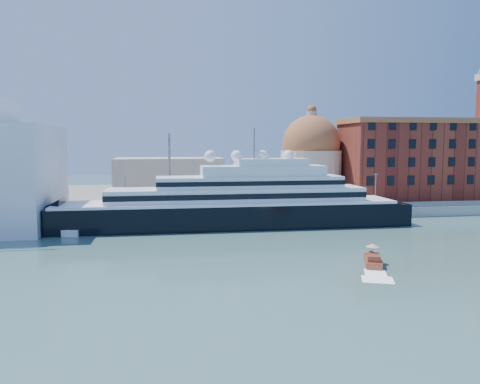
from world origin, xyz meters
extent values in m
plane|color=#365E5B|center=(0.00, 0.00, 0.00)|extent=(400.00, 400.00, 0.00)
cube|color=gray|center=(0.00, 34.00, 1.25)|extent=(180.00, 10.00, 2.50)
cube|color=slate|center=(0.00, 75.00, 1.00)|extent=(260.00, 72.00, 2.00)
cube|color=slate|center=(0.00, 29.50, 3.10)|extent=(180.00, 0.10, 1.20)
cube|color=black|center=(-7.65, 23.00, 2.10)|extent=(74.40, 11.45, 6.20)
cone|color=black|center=(-46.76, 23.00, 2.10)|extent=(9.54, 11.45, 11.45)
cube|color=black|center=(29.56, 23.00, 1.91)|extent=(5.72, 10.49, 5.72)
cube|color=white|center=(-7.65, 23.00, 5.44)|extent=(72.50, 11.64, 0.57)
cube|color=white|center=(-5.74, 23.00, 7.15)|extent=(55.33, 9.54, 2.86)
cube|color=black|center=(-5.74, 18.23, 7.15)|extent=(55.33, 0.15, 1.14)
cube|color=white|center=(-2.88, 23.00, 9.83)|extent=(40.06, 8.59, 2.48)
cube|color=white|center=(-0.01, 23.00, 12.21)|extent=(26.71, 7.63, 2.29)
cube|color=white|center=(1.89, 23.00, 14.12)|extent=(15.26, 6.68, 1.53)
cylinder|color=slate|center=(-1.92, 23.00, 18.12)|extent=(0.29, 0.29, 6.68)
sphere|color=white|center=(-11.46, 23.00, 15.45)|extent=(2.48, 2.48, 2.48)
sphere|color=white|center=(-5.74, 23.00, 15.45)|extent=(2.48, 2.48, 2.48)
sphere|color=white|center=(-0.01, 23.00, 15.45)|extent=(2.48, 2.48, 2.48)
sphere|color=white|center=(5.71, 23.00, 15.45)|extent=(2.48, 2.48, 2.48)
cube|color=white|center=(-43.31, 19.67, 0.58)|extent=(12.08, 6.13, 1.54)
cube|color=white|center=(-41.43, 19.28, 1.83)|extent=(4.26, 3.14, 1.15)
cube|color=brown|center=(9.73, -11.78, 0.40)|extent=(4.50, 7.22, 1.14)
cube|color=brown|center=(9.34, -12.85, 1.37)|extent=(2.70, 3.31, 0.91)
cylinder|color=slate|center=(9.92, -11.24, 1.83)|extent=(0.07, 0.07, 1.83)
cone|color=red|center=(9.92, -11.24, 2.85)|extent=(2.05, 2.05, 0.46)
cube|color=maroon|center=(52.00, 52.00, 13.00)|extent=(42.00, 18.00, 22.00)
cube|color=#965631|center=(52.00, 52.00, 24.50)|extent=(43.00, 19.00, 1.50)
cylinder|color=beige|center=(22.00, 58.00, 9.00)|extent=(18.00, 18.00, 14.00)
sphere|color=#965631|center=(22.00, 58.00, 18.00)|extent=(17.00, 17.00, 17.00)
cylinder|color=beige|center=(22.00, 58.00, 26.00)|extent=(3.00, 3.00, 3.00)
cube|color=beige|center=(8.00, 56.00, 7.00)|extent=(18.00, 14.00, 10.00)
cube|color=beige|center=(-20.00, 58.00, 8.00)|extent=(30.00, 16.00, 12.00)
cylinder|color=slate|center=(-30.00, 31.00, 6.50)|extent=(0.24, 0.24, 8.00)
cube|color=slate|center=(-30.00, 31.00, 10.60)|extent=(0.80, 0.30, 0.25)
cylinder|color=slate|center=(0.00, 31.00, 6.50)|extent=(0.24, 0.24, 8.00)
cube|color=slate|center=(0.00, 31.00, 10.60)|extent=(0.80, 0.30, 0.25)
cylinder|color=slate|center=(30.00, 31.00, 6.50)|extent=(0.24, 0.24, 8.00)
cube|color=slate|center=(30.00, 31.00, 10.60)|extent=(0.80, 0.30, 0.25)
cylinder|color=slate|center=(-20.00, 33.00, 11.50)|extent=(0.50, 0.50, 18.00)
camera|label=1|loc=(-20.77, -76.69, 18.26)|focal=35.00mm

